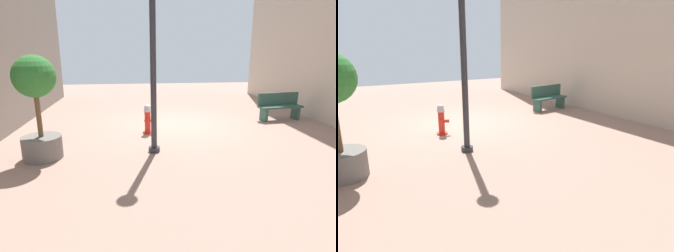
# 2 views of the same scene
# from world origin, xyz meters

# --- Properties ---
(ground_plane) EXTENTS (23.40, 23.40, 0.00)m
(ground_plane) POSITION_xyz_m (0.00, 0.00, 0.00)
(ground_plane) COLOR #9E7A6B
(fire_hydrant) EXTENTS (0.37, 0.40, 0.88)m
(fire_hydrant) POSITION_xyz_m (0.97, 0.90, 0.44)
(fire_hydrant) COLOR red
(fire_hydrant) RESTS_ON ground_plane
(bench_near) EXTENTS (1.62, 0.62, 0.95)m
(bench_near) POSITION_xyz_m (-3.76, -0.25, 0.49)
(bench_near) COLOR #33594C
(bench_near) RESTS_ON ground_plane
(street_lamp) EXTENTS (0.36, 0.36, 4.60)m
(street_lamp) POSITION_xyz_m (0.89, 2.52, 2.81)
(street_lamp) COLOR #2D2D33
(street_lamp) RESTS_ON ground_plane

